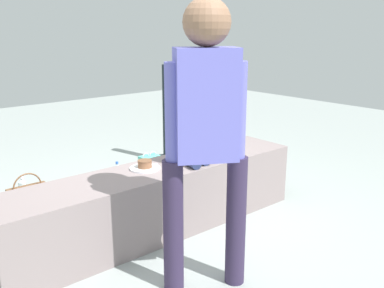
{
  "coord_description": "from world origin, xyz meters",
  "views": [
    {
      "loc": [
        -1.7,
        -2.4,
        1.47
      ],
      "look_at": [
        0.02,
        -0.36,
        0.74
      ],
      "focal_mm": 40.09,
      "sensor_mm": 36.0,
      "label": 1
    }
  ],
  "objects": [
    {
      "name": "railing_post",
      "position": [
        1.09,
        1.33,
        0.41
      ],
      "size": [
        0.36,
        0.36,
        1.09
      ],
      "color": "black",
      "rests_on": "ground_plane"
    },
    {
      "name": "concrete_ledge",
      "position": [
        0.0,
        0.0,
        0.25
      ],
      "size": [
        2.39,
        0.47,
        0.49
      ],
      "primitive_type": "cube",
      "color": "gray",
      "rests_on": "ground_plane"
    },
    {
      "name": "child_seated",
      "position": [
        0.25,
        0.0,
        0.71
      ],
      "size": [
        0.28,
        0.33,
        0.48
      ],
      "color": "navy",
      "rests_on": "concrete_ledge"
    },
    {
      "name": "cake_plate",
      "position": [
        -0.08,
        0.04,
        0.51
      ],
      "size": [
        0.22,
        0.22,
        0.07
      ],
      "color": "white",
      "rests_on": "concrete_ledge"
    },
    {
      "name": "handbag_brown_canvas",
      "position": [
        -0.62,
        0.96,
        0.12
      ],
      "size": [
        0.32,
        0.12,
        0.34
      ],
      "color": "brown",
      "rests_on": "ground_plane"
    },
    {
      "name": "water_bottle_near_gift",
      "position": [
        -0.57,
        1.23,
        0.1
      ],
      "size": [
        0.07,
        0.07,
        0.22
      ],
      "color": "silver",
      "rests_on": "ground_plane"
    },
    {
      "name": "cake_box_white",
      "position": [
        0.64,
        0.52,
        0.06
      ],
      "size": [
        0.37,
        0.37,
        0.11
      ],
      "primitive_type": "cube",
      "rotation": [
        0.0,
        0.0,
        0.14
      ],
      "color": "white",
      "rests_on": "ground_plane"
    },
    {
      "name": "adult_standing",
      "position": [
        -0.2,
        -0.74,
        0.98
      ],
      "size": [
        0.43,
        0.34,
        1.62
      ],
      "color": "#2F2440",
      "rests_on": "ground_plane"
    },
    {
      "name": "ground_plane",
      "position": [
        0.0,
        0.0,
        0.0
      ],
      "size": [
        12.0,
        12.0,
        0.0
      ],
      "primitive_type": "plane",
      "color": "#969F9C"
    },
    {
      "name": "handbag_black_leather",
      "position": [
        -0.24,
        0.47,
        0.13
      ],
      "size": [
        0.29,
        0.13,
        0.36
      ],
      "color": "black",
      "rests_on": "ground_plane"
    },
    {
      "name": "water_bottle_far_side",
      "position": [
        0.27,
        1.05,
        0.1
      ],
      "size": [
        0.06,
        0.06,
        0.23
      ],
      "color": "silver",
      "rests_on": "ground_plane"
    },
    {
      "name": "gift_bag",
      "position": [
        0.59,
        0.97,
        0.13
      ],
      "size": [
        0.19,
        0.12,
        0.29
      ],
      "color": "#59C6B2",
      "rests_on": "ground_plane"
    }
  ]
}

